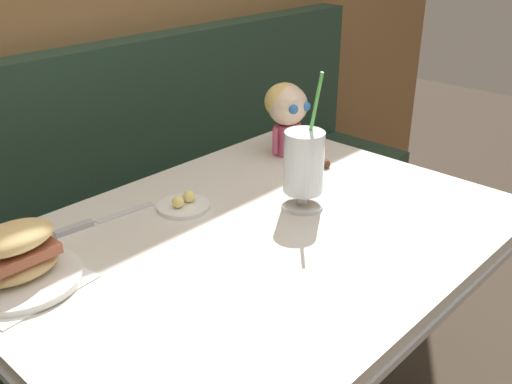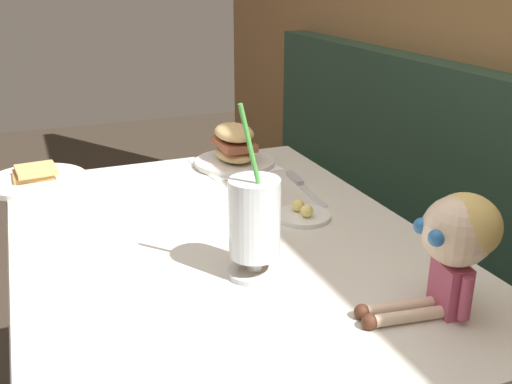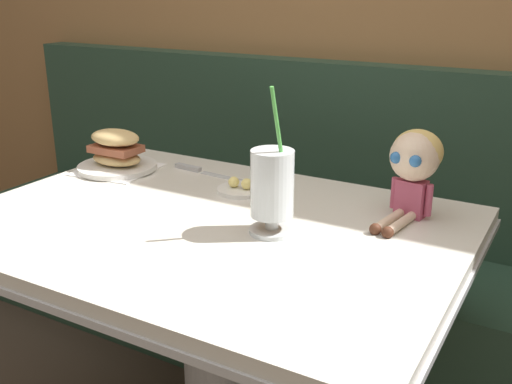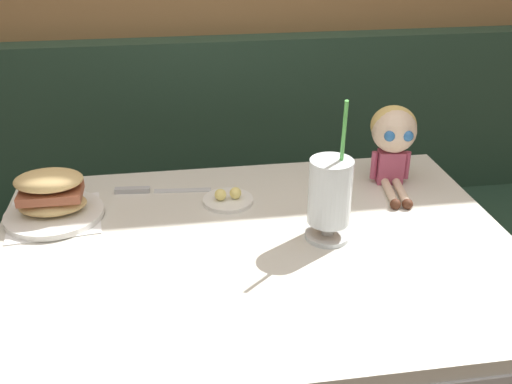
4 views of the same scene
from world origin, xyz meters
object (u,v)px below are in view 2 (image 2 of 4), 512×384
at_px(seated_doll, 457,238).
at_px(butter_saucer, 303,214).
at_px(sandwich_plate, 234,149).
at_px(butter_knife, 299,183).
at_px(milkshake_glass, 255,222).
at_px(toast_plate, 36,179).

bearing_deg(seated_doll, butter_saucer, -173.35).
height_order(sandwich_plate, seated_doll, seated_doll).
bearing_deg(butter_saucer, sandwich_plate, -178.11).
relative_size(butter_knife, seated_doll, 1.05).
relative_size(milkshake_glass, seated_doll, 1.40).
bearing_deg(toast_plate, butter_knife, 67.10).
bearing_deg(butter_knife, seated_doll, -3.51).
relative_size(milkshake_glass, sandwich_plate, 1.43).
height_order(toast_plate, sandwich_plate, sandwich_plate).
xyz_separation_m(sandwich_plate, butter_knife, (0.20, 0.10, -0.04)).
bearing_deg(sandwich_plate, toast_plate, -96.21).
height_order(toast_plate, butter_saucer, toast_plate).
distance_m(toast_plate, butter_knife, 0.67).
xyz_separation_m(milkshake_glass, sandwich_plate, (-0.59, 0.18, -0.06)).
relative_size(toast_plate, milkshake_glass, 0.80).
bearing_deg(butter_knife, butter_saucer, -24.00).
relative_size(toast_plate, butter_knife, 1.06).
height_order(toast_plate, milkshake_glass, milkshake_glass).
bearing_deg(sandwich_plate, seated_doll, 4.33).
xyz_separation_m(toast_plate, sandwich_plate, (0.06, 0.52, 0.03)).
distance_m(milkshake_glass, butter_saucer, 0.29).
relative_size(toast_plate, sandwich_plate, 1.13).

